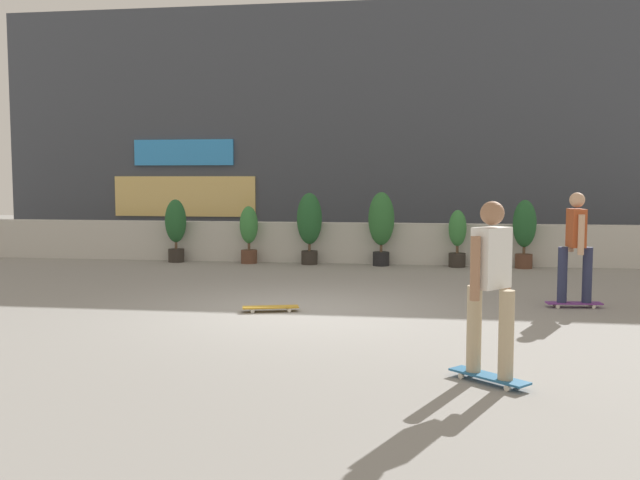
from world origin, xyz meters
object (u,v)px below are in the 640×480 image
object	(u,v)px
potted_plant_5	(524,229)
potted_plant_2	(309,223)
potted_plant_3	(381,223)
skater_far_left	(576,244)
potted_plant_1	(249,232)
potted_plant_0	(176,226)
skater_mid_plaza	(491,283)
skateboard_near_camera	(271,307)
potted_plant_4	(457,236)

from	to	relation	value
potted_plant_5	potted_plant_2	bearing A→B (deg)	180.00
potted_plant_2	potted_plant_5	bearing A→B (deg)	0.00
potted_plant_3	skater_far_left	xyz separation A→B (m)	(3.14, -4.64, 0.00)
potted_plant_1	potted_plant_0	bearing A→B (deg)	180.00
potted_plant_2	skater_mid_plaza	world-z (taller)	skater_mid_plaza
potted_plant_5	skateboard_near_camera	distance (m)	7.08
potted_plant_0	skateboard_near_camera	distance (m)	6.63
potted_plant_4	skater_far_left	distance (m)	4.89
potted_plant_3	potted_plant_4	bearing A→B (deg)	0.00
potted_plant_1	skater_mid_plaza	xyz separation A→B (m)	(4.51, -8.82, 0.24)
potted_plant_3	skateboard_near_camera	world-z (taller)	potted_plant_3
potted_plant_3	skater_mid_plaza	bearing A→B (deg)	-79.96
potted_plant_1	potted_plant_3	world-z (taller)	potted_plant_3
potted_plant_0	potted_plant_1	world-z (taller)	potted_plant_0
potted_plant_1	potted_plant_4	distance (m)	4.58
potted_plant_5	skater_mid_plaza	xyz separation A→B (m)	(-1.45, -8.82, 0.11)
potted_plant_3	skater_mid_plaza	xyz separation A→B (m)	(1.56, -8.82, 0.00)
potted_plant_2	skater_far_left	xyz separation A→B (m)	(4.72, -4.64, 0.02)
potted_plant_3	skater_far_left	size ratio (longest dim) A/B	0.94
potted_plant_2	potted_plant_3	distance (m)	1.58
potted_plant_3	skateboard_near_camera	bearing A→B (deg)	-102.25
potted_plant_1	skater_far_left	world-z (taller)	skater_far_left
skater_far_left	potted_plant_5	bearing A→B (deg)	91.50
potted_plant_1	skater_far_left	size ratio (longest dim) A/B	0.75
potted_plant_5	potted_plant_1	bearing A→B (deg)	180.00
potted_plant_4	skater_far_left	world-z (taller)	skater_far_left
potted_plant_1	skateboard_near_camera	size ratio (longest dim) A/B	1.55
potted_plant_0	skateboard_near_camera	bearing A→B (deg)	-58.60
potted_plant_3	potted_plant_2	bearing A→B (deg)	180.00
potted_plant_3	potted_plant_4	distance (m)	1.65
potted_plant_0	potted_plant_4	xyz separation A→B (m)	(6.28, 0.00, -0.16)
potted_plant_1	potted_plant_2	world-z (taller)	potted_plant_2
potted_plant_5	potted_plant_4	bearing A→B (deg)	180.00
skateboard_near_camera	potted_plant_3	bearing A→B (deg)	77.75
potted_plant_3	skateboard_near_camera	size ratio (longest dim) A/B	1.94
potted_plant_2	potted_plant_4	size ratio (longest dim) A/B	1.29
potted_plant_4	potted_plant_5	xyz separation A→B (m)	(1.39, 0.00, 0.18)
potted_plant_4	skateboard_near_camera	xyz separation A→B (m)	(-2.85, -5.62, -0.60)
skater_far_left	potted_plant_1	bearing A→B (deg)	142.70
potted_plant_0	potted_plant_2	world-z (taller)	potted_plant_2
potted_plant_3	skateboard_near_camera	distance (m)	5.82
potted_plant_2	potted_plant_3	bearing A→B (deg)	0.00
potted_plant_2	skateboard_near_camera	bearing A→B (deg)	-86.34
potted_plant_0	potted_plant_4	bearing A→B (deg)	0.00
potted_plant_0	potted_plant_3	xyz separation A→B (m)	(4.65, 0.00, 0.12)
potted_plant_4	potted_plant_1	bearing A→B (deg)	180.00
potted_plant_3	potted_plant_0	bearing A→B (deg)	180.00
skater_mid_plaza	potted_plant_2	bearing A→B (deg)	109.61
potted_plant_4	skater_far_left	xyz separation A→B (m)	(1.51, -4.64, 0.28)
skater_mid_plaza	potted_plant_0	bearing A→B (deg)	125.16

